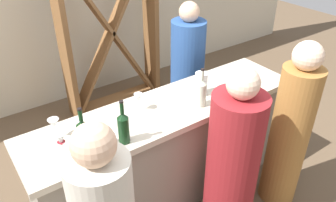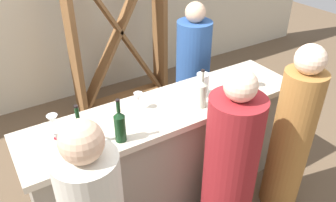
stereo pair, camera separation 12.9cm
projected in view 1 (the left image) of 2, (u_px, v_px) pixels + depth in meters
ground_plane at (168, 192)px, 3.12m from camera, size 12.00×12.00×0.00m
bar_counter at (168, 153)px, 2.87m from camera, size 2.29×0.58×0.94m
wine_rack at (110, 32)px, 3.92m from camera, size 1.18×0.28×1.94m
wine_bottle_leftmost_dark_green at (83, 134)px, 2.13m from camera, size 0.08×0.08×0.31m
wine_bottle_second_left_dark_green at (123, 127)px, 2.19m from camera, size 0.08×0.08×0.32m
wine_bottle_center_clear_pale at (201, 92)px, 2.57m from camera, size 0.08×0.08×0.32m
wine_glass_near_left at (247, 73)px, 2.86m from camera, size 0.08×0.08×0.16m
wine_glass_near_center at (61, 141)px, 2.09m from camera, size 0.06×0.06×0.16m
wine_glass_near_right at (138, 99)px, 2.53m from camera, size 0.07×0.07×0.14m
wine_glass_far_left at (54, 124)px, 2.24m from camera, size 0.07×0.07×0.14m
water_pitcher at (201, 84)px, 2.73m from camera, size 0.10×0.10×0.19m
person_left_guest at (232, 163)px, 2.49m from camera, size 0.49×0.49×1.43m
person_right_guest at (290, 133)px, 2.73m from camera, size 0.33×0.33×1.48m
person_server_behind at (187, 77)px, 3.60m from camera, size 0.44×0.44×1.48m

